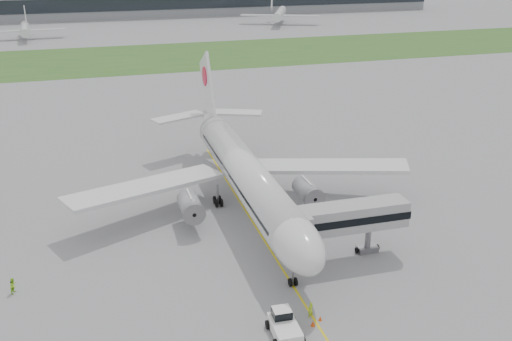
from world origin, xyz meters
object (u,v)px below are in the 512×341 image
object	(u,v)px
jet_bridge	(341,219)
ground_crew_near	(310,310)
pushback_tug	(284,325)
airliner	(244,170)

from	to	relation	value
jet_bridge	ground_crew_near	bearing A→B (deg)	-126.74
pushback_tug	ground_crew_near	size ratio (longest dim) A/B	2.50
pushback_tug	jet_bridge	size ratio (longest dim) A/B	0.29
ground_crew_near	airliner	bearing A→B (deg)	-111.37
airliner	ground_crew_near	size ratio (longest dim) A/B	30.89
airliner	jet_bridge	bearing A→B (deg)	-66.45
jet_bridge	ground_crew_near	xyz separation A→B (m)	(-7.29, -9.52, -4.26)
ground_crew_near	jet_bridge	bearing A→B (deg)	-148.20
pushback_tug	ground_crew_near	distance (m)	3.66
airliner	jet_bridge	xyz separation A→B (m)	(7.02, -16.11, -0.53)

